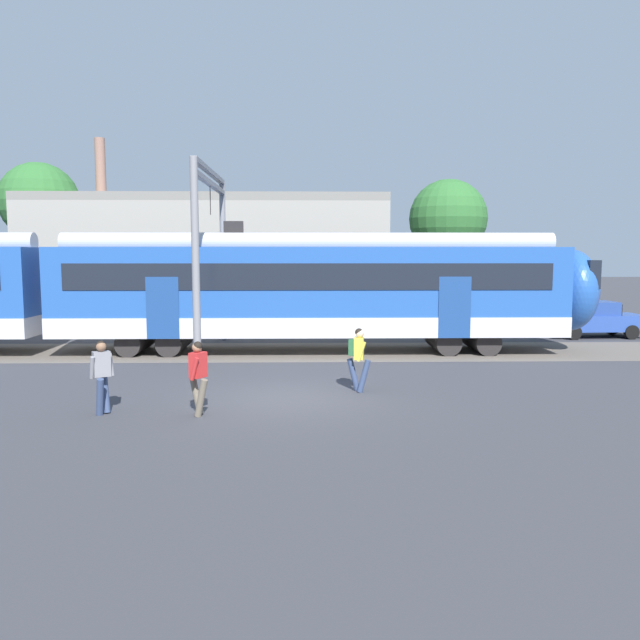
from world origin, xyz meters
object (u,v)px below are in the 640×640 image
(pedestrian_red, at_px, (198,373))
(pedestrian_yellow, at_px, (358,354))
(parked_car_blue, at_px, (593,319))
(pedestrian_grey, at_px, (102,370))

(pedestrian_red, height_order, pedestrian_yellow, same)
(pedestrian_yellow, distance_m, parked_car_blue, 15.15)
(pedestrian_grey, relative_size, parked_car_blue, 0.41)
(pedestrian_yellow, xyz_separation_m, parked_car_blue, (11.00, 10.42, -0.21))
(pedestrian_red, height_order, parked_car_blue, pedestrian_red)
(pedestrian_yellow, bearing_deg, pedestrian_red, -148.00)
(pedestrian_grey, distance_m, pedestrian_red, 2.18)
(pedestrian_red, distance_m, pedestrian_yellow, 4.39)
(pedestrian_grey, bearing_deg, pedestrian_yellow, 20.03)
(pedestrian_yellow, height_order, parked_car_blue, pedestrian_yellow)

